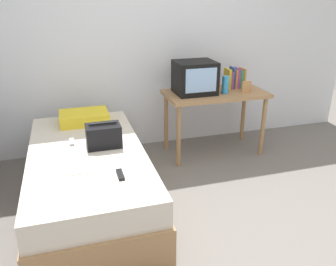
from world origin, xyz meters
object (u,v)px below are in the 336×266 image
Objects in this scene: remote_silver at (72,142)px; tv at (195,77)px; bed at (89,178)px; picture_frame at (246,87)px; pillow at (84,117)px; handbag at (104,136)px; water_bottle at (225,85)px; book_row at (235,78)px; desk at (215,100)px; magazine at (83,165)px; remote_dark at (120,175)px.

tv is at bearing 21.87° from remote_silver.
picture_frame is at bearing 18.18° from bed.
handbag is (0.12, -0.66, 0.04)m from pillow.
book_row reaches higher than water_bottle.
water_bottle is 0.65× the size of handbag.
desk reaches higher than bed.
tv reaches higher than book_row.
tv reaches higher than desk.
book_row is at bearing 18.67° from remote_silver.
magazine is at bearing -147.22° from desk.
handbag is at bearing -153.20° from desk.
remote_dark is (0.05, -0.57, -0.09)m from handbag.
desk reaches higher than magazine.
magazine is 2.01× the size of remote_silver.
desk is 2.64× the size of tv.
pillow reaches higher than magazine.
bed is 1.72× the size of desk.
tv reaches higher than picture_frame.
tv reaches higher than handbag.
bed is 2.02m from picture_frame.
desk is at bearing -157.86° from book_row.
tv is 3.06× the size of remote_silver.
water_bottle is 1.48× the size of picture_frame.
desk is 1.49m from pillow.
handbag reaches higher than remote_silver.
handbag is (-1.66, -0.81, -0.22)m from book_row.
tv is at bearing 30.63° from bed.
picture_frame is (1.85, 0.61, 0.55)m from bed.
desk is 1.83m from remote_dark.
tv is 0.60m from picture_frame.
tv is 2.82× the size of remote_dark.
tv reaches higher than water_bottle.
desk is 8.06× the size of remote_silver.
desk is 8.78× the size of picture_frame.
magazine is at bearing -123.00° from handbag.
book_row is at bearing 22.14° from desk.
handbag is (0.16, 0.04, 0.38)m from bed.
magazine is at bearing -150.51° from water_bottle.
tv is 1.52× the size of magazine.
remote_dark is (0.26, -0.25, 0.01)m from magazine.
handbag reaches higher than pillow.
water_bottle reaches higher than remote_dark.
picture_frame is at bearing 25.12° from magazine.
tv is at bearing 32.60° from handbag.
picture_frame is 1.83m from pillow.
remote_dark is at bearing -129.72° from tv.
bed is at bearing -59.92° from remote_silver.
handbag is 1.92× the size of remote_dark.
picture_frame is 0.44× the size of handbag.
bed is 0.78m from pillow.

